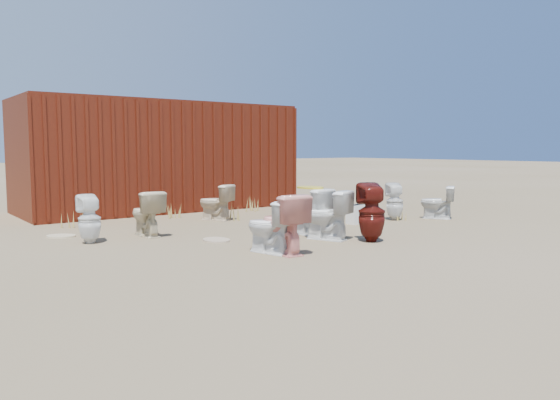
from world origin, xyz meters
TOP-DOWN VIEW (x-y plane):
  - ground at (0.00, 0.00)m, footprint 100.00×100.00m
  - shipping_container at (0.00, 5.20)m, footprint 6.00×2.40m
  - toilet_front_a at (-1.10, -0.64)m, footprint 0.54×0.77m
  - toilet_front_pink at (-0.98, -0.76)m, footprint 0.52×0.82m
  - toilet_front_c at (0.20, -0.30)m, footprint 0.66×0.84m
  - toilet_front_maroon at (0.62, -0.85)m, footprint 0.53×0.54m
  - toilet_front_e at (3.60, 0.23)m, footprint 0.65×0.73m
  - toilet_back_a at (-2.78, 1.53)m, footprint 0.33×0.34m
  - toilet_back_beige_left at (-0.02, 2.66)m, footprint 0.66×0.78m
  - toilet_back_beige_right at (-1.85, 1.66)m, footprint 0.41×0.71m
  - toilet_back_yellowlid at (0.28, 0.17)m, footprint 0.47×0.77m
  - toilet_back_e at (2.77, 0.59)m, footprint 0.45×0.45m
  - yellow_lid at (0.28, 0.17)m, footprint 0.38×0.48m
  - loose_tank at (1.89, 0.70)m, footprint 0.52×0.27m
  - loose_lid_near at (-1.19, 0.61)m, footprint 0.39×0.50m
  - loose_lid_far at (-2.96, 2.40)m, footprint 0.58×0.59m
  - weed_clump_a at (-2.53, 3.18)m, footprint 0.36×0.36m
  - weed_clump_b at (0.21, 2.48)m, footprint 0.32×0.32m
  - weed_clump_c at (1.73, 2.46)m, footprint 0.36×0.36m
  - weed_clump_d at (-0.50, 3.50)m, footprint 0.30×0.30m
  - weed_clump_e at (1.35, 3.50)m, footprint 0.34×0.34m
  - weed_clump_f at (2.85, 0.54)m, footprint 0.28×0.28m

SIDE VIEW (x-z plane):
  - ground at x=0.00m, z-range 0.00..0.00m
  - loose_lid_near at x=-1.19m, z-range 0.00..0.02m
  - loose_lid_far at x=-2.96m, z-range 0.00..0.02m
  - weed_clump_f at x=2.85m, z-range 0.00..0.21m
  - weed_clump_d at x=-0.50m, z-range 0.00..0.26m
  - weed_clump_a at x=-2.53m, z-range 0.00..0.29m
  - weed_clump_e at x=1.35m, z-range 0.00..0.29m
  - weed_clump_b at x=0.21m, z-range 0.00..0.30m
  - loose_tank at x=1.89m, z-range 0.00..0.35m
  - weed_clump_c at x=1.73m, z-range 0.00..0.36m
  - toilet_front_e at x=3.60m, z-range 0.00..0.65m
  - toilet_back_beige_left at x=-0.02m, z-range 0.00..0.70m
  - toilet_front_a at x=-1.10m, z-range 0.00..0.71m
  - toilet_back_a at x=-2.78m, z-range 0.00..0.72m
  - toilet_back_e at x=2.77m, z-range 0.00..0.72m
  - toilet_back_beige_right at x=-1.85m, z-range 0.00..0.72m
  - toilet_back_yellowlid at x=0.28m, z-range 0.00..0.76m
  - toilet_front_c at x=0.20m, z-range 0.00..0.76m
  - toilet_front_pink at x=-0.98m, z-range 0.00..0.80m
  - toilet_front_maroon at x=0.62m, z-range 0.00..0.88m
  - yellow_lid at x=0.28m, z-range 0.76..0.78m
  - shipping_container at x=0.00m, z-range 0.00..2.40m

